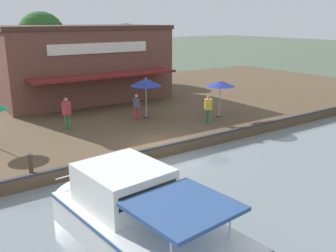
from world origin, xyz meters
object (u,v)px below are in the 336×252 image
tree_upstream_bank (126,42)px  tree_downstream_bank (41,37)px  patio_umbrella_near_quay_edge (146,82)px  person_at_quay_edge (67,109)px  motorboat_far_downstream (131,213)px  waterfront_restaurant (81,62)px  patio_umbrella_far_corner (220,84)px  person_mid_patio (208,106)px  mooring_post (31,164)px  person_near_entrance (137,104)px

tree_upstream_bank → tree_downstream_bank: tree_downstream_bank is taller
patio_umbrella_near_quay_edge → tree_downstream_bank: size_ratio=0.38×
tree_upstream_bank → person_at_quay_edge: bearing=-39.7°
motorboat_far_downstream → tree_upstream_bank: tree_upstream_bank is taller
motorboat_far_downstream → tree_upstream_bank: 27.74m
patio_umbrella_near_quay_edge → person_at_quay_edge: size_ratio=1.41×
waterfront_restaurant → person_at_quay_edge: size_ratio=6.91×
waterfront_restaurant → patio_umbrella_far_corner: (10.79, 4.79, -0.66)m
person_mid_patio → motorboat_far_downstream: size_ratio=0.21×
tree_downstream_bank → tree_upstream_bank: bearing=96.1°
patio_umbrella_near_quay_edge → mooring_post: patio_umbrella_near_quay_edge is taller
waterfront_restaurant → patio_umbrella_far_corner: size_ratio=5.32×
tree_downstream_bank → patio_umbrella_near_quay_edge: bearing=10.5°
patio_umbrella_near_quay_edge → person_at_quay_edge: patio_umbrella_near_quay_edge is taller
patio_umbrella_far_corner → mooring_post: (2.64, -12.48, -1.70)m
patio_umbrella_far_corner → person_at_quay_edge: (-2.74, -8.98, -0.98)m
patio_umbrella_near_quay_edge → waterfront_restaurant: bearing=-174.9°
person_at_quay_edge → person_mid_patio: bearing=65.2°
person_near_entrance → person_at_quay_edge: 4.33m
person_near_entrance → tree_downstream_bank: 13.40m
person_near_entrance → tree_upstream_bank: tree_upstream_bank is taller
mooring_post → tree_downstream_bank: (-17.81, 6.06, 4.15)m
patio_umbrella_near_quay_edge → mooring_post: 9.98m
tree_downstream_bank → waterfront_restaurant: bearing=20.4°
patio_umbrella_near_quay_edge → person_mid_patio: (3.03, 2.49, -1.23)m
person_mid_patio → person_at_quay_edge: person_at_quay_edge is taller
mooring_post → tree_downstream_bank: bearing=161.2°
person_at_quay_edge → mooring_post: (5.38, -3.50, -0.72)m
person_at_quay_edge → tree_downstream_bank: bearing=168.3°
person_mid_patio → tree_downstream_bank: size_ratio=0.25×
person_at_quay_edge → patio_umbrella_near_quay_edge: bearing=85.2°
person_at_quay_edge → tree_upstream_bank: 17.56m
tree_upstream_bank → mooring_post: bearing=-37.9°
person_mid_patio → person_near_entrance: bearing=-134.5°
waterfront_restaurant → mooring_post: (13.43, -7.69, -2.36)m
patio_umbrella_near_quay_edge → tree_upstream_bank: (-13.76, 6.13, 1.55)m
waterfront_restaurant → tree_upstream_bank: (-5.30, 6.89, 1.03)m
patio_umbrella_far_corner → motorboat_far_downstream: (8.11, -10.98, -1.87)m
person_near_entrance → tree_upstream_bank: size_ratio=0.28×
mooring_post → waterfront_restaurant: bearing=150.2°
mooring_post → motorboat_far_downstream: bearing=15.4°
waterfront_restaurant → tree_downstream_bank: tree_downstream_bank is taller
waterfront_restaurant → motorboat_far_downstream: bearing=-18.1°
person_near_entrance → tree_downstream_bank: bearing=-172.2°
waterfront_restaurant → patio_umbrella_near_quay_edge: bearing=5.1°
waterfront_restaurant → motorboat_far_downstream: waterfront_restaurant is taller
patio_umbrella_far_corner → motorboat_far_downstream: patio_umbrella_far_corner is taller
person_near_entrance → tree_upstream_bank: bearing=153.7°
person_near_entrance → mooring_post: size_ratio=1.90×
person_mid_patio → motorboat_far_downstream: bearing=-51.9°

